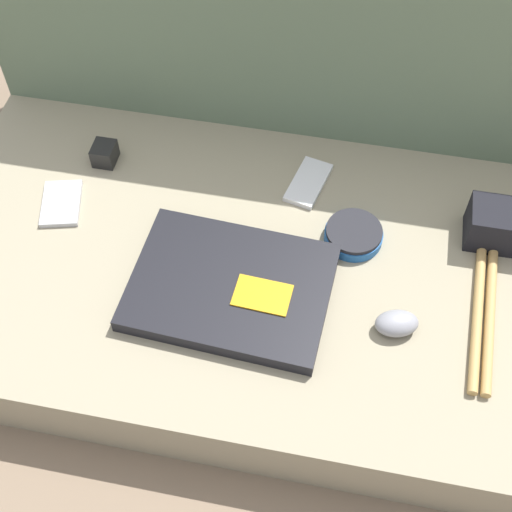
# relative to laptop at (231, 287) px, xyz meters

# --- Properties ---
(ground_plane) EXTENTS (8.00, 8.00, 0.00)m
(ground_plane) POSITION_rel_laptop_xyz_m (0.03, 0.06, -0.13)
(ground_plane) COLOR #7A6651
(couch_seat) EXTENTS (1.14, 0.63, 0.12)m
(couch_seat) POSITION_rel_laptop_xyz_m (0.03, 0.06, -0.07)
(couch_seat) COLOR gray
(couch_seat) RESTS_ON ground_plane
(couch_backrest) EXTENTS (1.14, 0.20, 0.50)m
(couch_backrest) POSITION_rel_laptop_xyz_m (0.03, 0.48, 0.12)
(couch_backrest) COLOR #60755B
(couch_backrest) RESTS_ON ground_plane
(laptop) EXTENTS (0.33, 0.25, 0.03)m
(laptop) POSITION_rel_laptop_xyz_m (0.00, 0.00, 0.00)
(laptop) COLOR black
(laptop) RESTS_ON couch_seat
(computer_mouse) EXTENTS (0.08, 0.06, 0.04)m
(computer_mouse) POSITION_rel_laptop_xyz_m (0.27, -0.02, 0.00)
(computer_mouse) COLOR gray
(computer_mouse) RESTS_ON couch_seat
(speaker_puck) EXTENTS (0.10, 0.10, 0.03)m
(speaker_puck) POSITION_rel_laptop_xyz_m (0.18, 0.15, -0.00)
(speaker_puck) COLOR #1E569E
(speaker_puck) RESTS_ON couch_seat
(phone_silver) EXTENTS (0.09, 0.11, 0.01)m
(phone_silver) POSITION_rel_laptop_xyz_m (-0.34, 0.12, -0.01)
(phone_silver) COLOR #B7B7BC
(phone_silver) RESTS_ON couch_seat
(phone_black) EXTENTS (0.08, 0.12, 0.01)m
(phone_black) POSITION_rel_laptop_xyz_m (0.09, 0.26, -0.01)
(phone_black) COLOR silver
(phone_black) RESTS_ON couch_seat
(camera_pouch) EXTENTS (0.14, 0.08, 0.07)m
(camera_pouch) POSITION_rel_laptop_xyz_m (0.44, 0.19, 0.02)
(camera_pouch) COLOR black
(camera_pouch) RESTS_ON couch_seat
(charger_brick) EXTENTS (0.04, 0.05, 0.04)m
(charger_brick) POSITION_rel_laptop_xyz_m (-0.29, 0.24, 0.01)
(charger_brick) COLOR black
(charger_brick) RESTS_ON couch_seat
(drumstick_pair) EXTENTS (0.05, 0.35, 0.02)m
(drumstick_pair) POSITION_rel_laptop_xyz_m (0.41, 0.06, -0.01)
(drumstick_pair) COLOR tan
(drumstick_pair) RESTS_ON couch_seat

